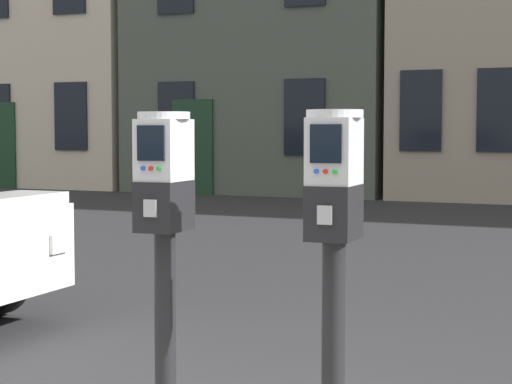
# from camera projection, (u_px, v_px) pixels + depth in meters

# --- Properties ---
(parking_meter_near_kerb) EXTENTS (0.23, 0.26, 1.38)m
(parking_meter_near_kerb) POSITION_uv_depth(u_px,v_px,m) (164.00, 216.00, 3.73)
(parking_meter_near_kerb) COLOR black
(parking_meter_near_kerb) RESTS_ON sidewalk_slab
(parking_meter_twin_adjacent) EXTENTS (0.23, 0.26, 1.39)m
(parking_meter_twin_adjacent) POSITION_uv_depth(u_px,v_px,m) (334.00, 223.00, 3.43)
(parking_meter_twin_adjacent) COLOR black
(parking_meter_twin_adjacent) RESTS_ON sidewalk_slab
(townhouse_grey_stucco) EXTENTS (8.94, 5.69, 9.54)m
(townhouse_grey_stucco) POSITION_uv_depth(u_px,v_px,m) (29.00, 8.00, 24.97)
(townhouse_grey_stucco) COLOR beige
(townhouse_grey_stucco) RESTS_ON ground_plane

